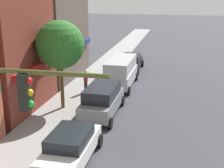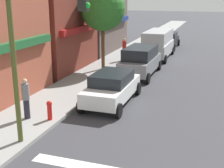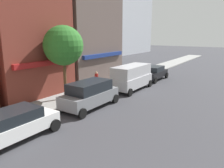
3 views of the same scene
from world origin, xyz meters
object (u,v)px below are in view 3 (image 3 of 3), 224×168
(sedan_white, at_px, (15,124))
(sedan_black, at_px, (154,73))
(pedestrian_red_jacket, at_px, (97,81))
(street_tree, at_px, (63,46))
(suv_grey, at_px, (90,94))
(van_silver, at_px, (132,76))

(sedan_white, height_order, sedan_black, same)
(pedestrian_red_jacket, bearing_deg, sedan_white, -134.15)
(sedan_white, bearing_deg, street_tree, 23.95)
(sedan_white, xyz_separation_m, street_tree, (6.31, 2.80, 3.53))
(suv_grey, height_order, street_tree, street_tree)
(sedan_white, height_order, pedestrian_red_jacket, pedestrian_red_jacket)
(pedestrian_red_jacket, relative_size, street_tree, 0.31)
(pedestrian_red_jacket, bearing_deg, street_tree, -156.73)
(sedan_white, height_order, van_silver, van_silver)
(suv_grey, bearing_deg, sedan_white, -179.31)
(sedan_black, height_order, street_tree, street_tree)
(van_silver, bearing_deg, street_tree, 155.29)
(sedan_white, xyz_separation_m, suv_grey, (5.97, 0.00, 0.19))
(suv_grey, bearing_deg, van_silver, 0.69)
(sedan_black, bearing_deg, van_silver, 179.32)
(suv_grey, relative_size, pedestrian_red_jacket, 2.67)
(sedan_white, bearing_deg, van_silver, 0.02)
(van_silver, bearing_deg, suv_grey, -179.53)
(sedan_white, relative_size, pedestrian_red_jacket, 2.49)
(suv_grey, height_order, pedestrian_red_jacket, suv_grey)
(sedan_black, bearing_deg, suv_grey, 179.32)
(suv_grey, relative_size, van_silver, 0.94)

